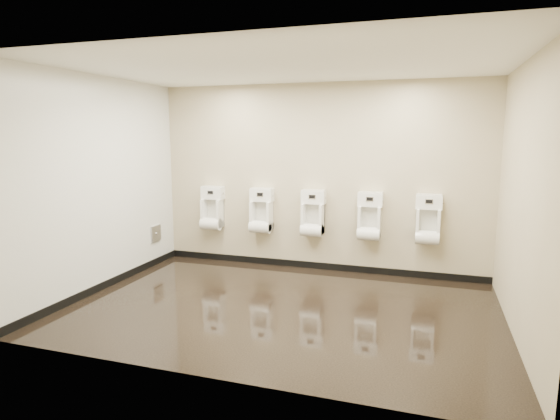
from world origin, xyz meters
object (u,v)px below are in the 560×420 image
Objects in this scene: urinal_2 at (313,217)px; urinal_3 at (370,220)px; urinal_0 at (212,211)px; urinal_1 at (261,214)px; urinal_4 at (428,223)px; access_panel at (156,234)px.

urinal_2 is 1.00× the size of urinal_3.
urinal_0 is at bearing 180.00° from urinal_2.
urinal_1 is 1.00× the size of urinal_3.
urinal_2 and urinal_4 have the same top height.
urinal_1 is 1.00× the size of urinal_4.
urinal_2 is at bearing 180.00° from urinal_4.
urinal_3 is 0.81m from urinal_4.
urinal_3 is (3.29, 0.43, 0.33)m from access_panel.
urinal_1 is 1.00× the size of urinal_2.
access_panel is 2.50m from urinal_2.
urinal_3 is (1.67, 0.00, 0.00)m from urinal_1.
urinal_3 reaches higher than access_panel.
access_panel is 1.71m from urinal_1.
urinal_1 and urinal_2 have the same top height.
access_panel is 0.37× the size of urinal_4.
access_panel is 3.33m from urinal_3.
urinal_2 is 0.84m from urinal_3.
urinal_2 is (0.82, 0.00, 0.00)m from urinal_1.
urinal_1 and urinal_3 have the same top height.
urinal_0 and urinal_1 have the same top height.
urinal_1 is at bearing 180.00° from urinal_3.
urinal_4 is (0.81, 0.00, 0.00)m from urinal_3.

